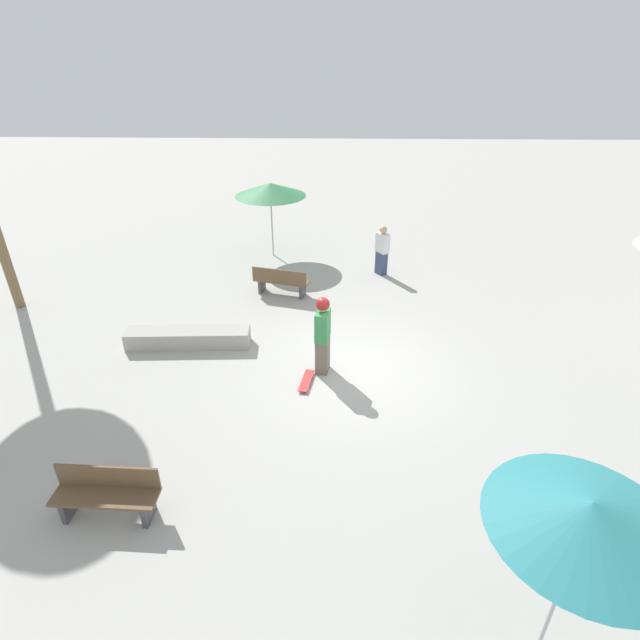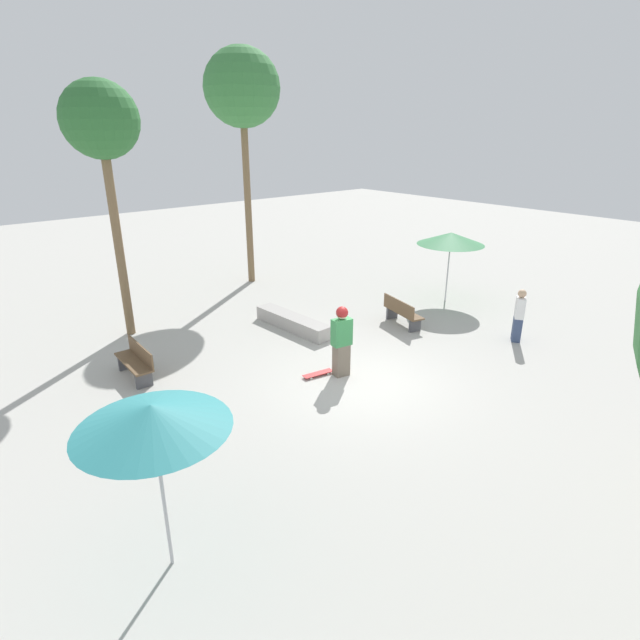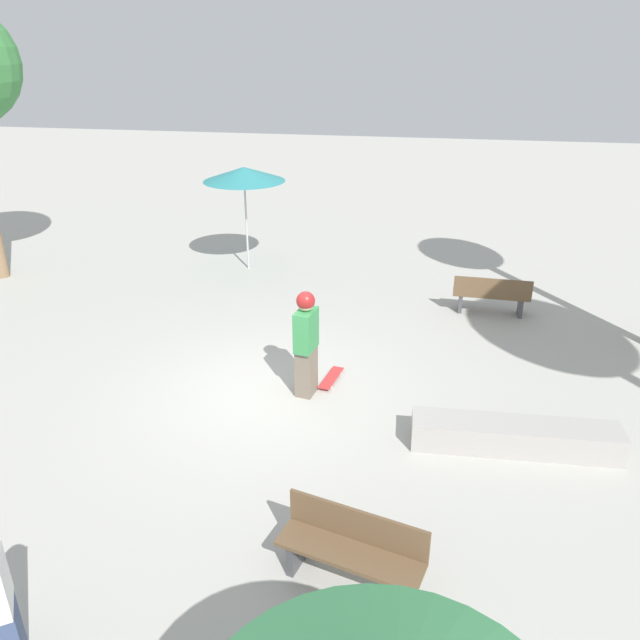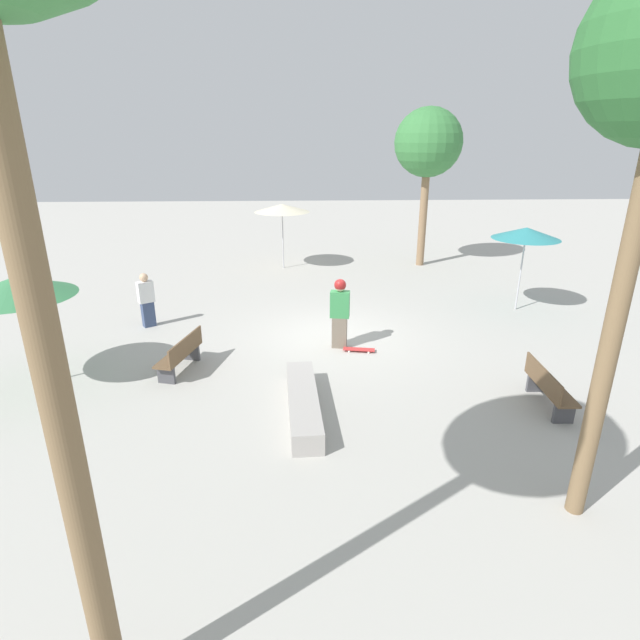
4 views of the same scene
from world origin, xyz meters
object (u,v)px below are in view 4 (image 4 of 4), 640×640
at_px(skater_main, 340,311).
at_px(shade_umbrella_green, 16,287).
at_px(bystander_watching, 147,300).
at_px(palm_tree_left, 428,144).
at_px(concrete_ledge, 303,403).
at_px(shade_umbrella_cream, 282,208).
at_px(skateboard, 359,349).
at_px(bench_near, 181,354).
at_px(shade_umbrella_teal, 526,233).
at_px(bench_far, 548,387).

xyz_separation_m(skater_main, shade_umbrella_green, (1.84, -6.81, 1.27)).
bearing_deg(bystander_watching, shade_umbrella_green, -146.39).
distance_m(palm_tree_left, bystander_watching, 12.33).
height_order(concrete_ledge, shade_umbrella_cream, shade_umbrella_cream).
relative_size(skater_main, shade_umbrella_cream, 0.70).
bearing_deg(skater_main, bystander_watching, 171.88).
bearing_deg(skateboard, bench_near, -157.77).
bearing_deg(shade_umbrella_teal, skater_main, -64.83).
xyz_separation_m(shade_umbrella_cream, shade_umbrella_green, (10.09, -5.15, -0.19)).
relative_size(bench_far, bystander_watching, 1.03).
distance_m(concrete_ledge, palm_tree_left, 13.65).
relative_size(skateboard, bench_far, 0.51).
distance_m(bench_near, shade_umbrella_teal, 10.55).
bearing_deg(bystander_watching, bench_near, -96.14).
bearing_deg(concrete_ledge, skateboard, 153.64).
bearing_deg(shade_umbrella_cream, palm_tree_left, 92.99).
bearing_deg(shade_umbrella_teal, bystander_watching, -84.86).
bearing_deg(shade_umbrella_green, bench_far, 82.79).
xyz_separation_m(skater_main, concrete_ledge, (3.25, -0.97, -0.77)).
relative_size(concrete_ledge, shade_umbrella_green, 1.20).
relative_size(shade_umbrella_teal, palm_tree_left, 0.42).
relative_size(skater_main, shade_umbrella_teal, 0.70).
height_order(skater_main, bench_near, skater_main).
bearing_deg(skater_main, shade_umbrella_teal, 34.88).
relative_size(shade_umbrella_green, palm_tree_left, 0.40).
bearing_deg(bench_near, shade_umbrella_green, 115.02).
height_order(bench_near, bench_far, same).
bearing_deg(shade_umbrella_teal, bench_far, -17.36).
bearing_deg(bench_far, shade_umbrella_green, -95.26).
relative_size(concrete_ledge, shade_umbrella_teal, 1.15).
xyz_separation_m(shade_umbrella_green, palm_tree_left, (-10.39, 10.90, 2.57)).
bearing_deg(palm_tree_left, skater_main, -25.54).
bearing_deg(shade_umbrella_teal, concrete_ledge, -48.55).
bearing_deg(palm_tree_left, bench_far, -0.71).
distance_m(shade_umbrella_teal, shade_umbrella_green, 13.41).
xyz_separation_m(bench_far, shade_umbrella_green, (-1.36, -10.76, 1.83)).
bearing_deg(shade_umbrella_green, palm_tree_left, 133.64).
bearing_deg(palm_tree_left, bystander_watching, -54.07).
distance_m(skateboard, bench_near, 4.36).
bearing_deg(bench_near, skater_main, -56.78).
xyz_separation_m(concrete_ledge, bench_near, (-1.98, -2.80, 0.21)).
relative_size(bench_near, shade_umbrella_green, 0.67).
height_order(bench_far, shade_umbrella_teal, shade_umbrella_teal).
bearing_deg(bench_far, bench_near, -102.08).
height_order(shade_umbrella_teal, shade_umbrella_green, shade_umbrella_teal).
bearing_deg(skateboard, bystander_watching, 170.30).
distance_m(skater_main, skateboard, 1.09).
relative_size(skater_main, shade_umbrella_green, 0.74).
xyz_separation_m(bench_near, shade_umbrella_teal, (-4.00, 9.56, 1.98)).
xyz_separation_m(skateboard, shade_umbrella_cream, (-8.59, -2.14, 2.38)).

